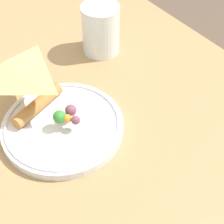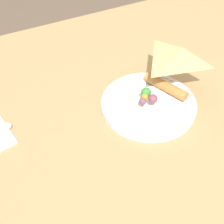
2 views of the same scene
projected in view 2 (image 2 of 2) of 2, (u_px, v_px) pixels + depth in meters
The scene contains 2 objects.
dining_table at pixel (144, 130), 0.88m from camera, with size 1.21×0.89×0.75m.
plate_pizza at pixel (149, 102), 0.79m from camera, with size 0.22×0.22×0.05m.
Camera 2 is at (-0.34, -0.50, 1.31)m, focal length 55.00 mm.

